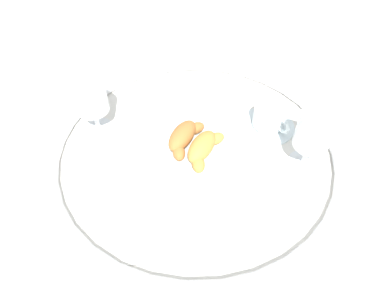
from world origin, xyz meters
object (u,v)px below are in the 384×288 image
at_px(juice_glass_left, 314,133).
at_px(folded_napkin, 152,236).
at_px(croissant_large, 184,137).
at_px(juice_glass_right, 90,98).
at_px(coffee_cup_near, 179,90).
at_px(coffee_cup_far, 269,119).
at_px(croissant_small, 203,148).
at_px(pastry_plate, 192,150).

bearing_deg(juice_glass_left, folded_napkin, -34.40).
xyz_separation_m(croissant_large, juice_glass_right, (0.03, -0.22, 0.06)).
relative_size(coffee_cup_near, folded_napkin, 1.24).
height_order(coffee_cup_far, folded_napkin, coffee_cup_far).
relative_size(croissant_small, juice_glass_left, 0.98).
bearing_deg(croissant_small, juice_glass_left, 113.61).
xyz_separation_m(juice_glass_left, folded_napkin, (0.31, -0.21, -0.09)).
relative_size(juice_glass_left, folded_napkin, 1.27).
height_order(coffee_cup_near, juice_glass_right, juice_glass_right).
bearing_deg(croissant_small, juice_glass_right, -85.37).
bearing_deg(juice_glass_right, coffee_cup_far, 116.62).
distance_m(pastry_plate, folded_napkin, 0.23).
bearing_deg(croissant_large, coffee_cup_far, 135.26).
bearing_deg(pastry_plate, coffee_cup_far, 140.99).
xyz_separation_m(pastry_plate, juice_glass_right, (0.03, -0.25, 0.08)).
distance_m(coffee_cup_far, folded_napkin, 0.40).
distance_m(coffee_cup_far, juice_glass_left, 0.15).
height_order(croissant_small, folded_napkin, croissant_small).
distance_m(juice_glass_right, folded_napkin, 0.35).
distance_m(croissant_small, coffee_cup_far, 0.19).
xyz_separation_m(pastry_plate, juice_glass_left, (-0.09, 0.24, 0.08)).
relative_size(pastry_plate, croissant_small, 1.66).
bearing_deg(croissant_large, pastry_plate, 77.54).
distance_m(pastry_plate, croissant_large, 0.04).
bearing_deg(folded_napkin, coffee_cup_far, 164.93).
bearing_deg(coffee_cup_far, croissant_large, -44.74).
relative_size(pastry_plate, folded_napkin, 2.06).
xyz_separation_m(coffee_cup_near, folded_napkin, (0.39, 0.14, -0.02)).
height_order(pastry_plate, folded_napkin, pastry_plate).
height_order(coffee_cup_near, coffee_cup_far, same).
bearing_deg(croissant_large, juice_glass_right, -81.54).
relative_size(pastry_plate, juice_glass_right, 1.62).
xyz_separation_m(coffee_cup_far, juice_glass_left, (0.07, 0.11, 0.07)).
bearing_deg(juice_glass_left, coffee_cup_far, -124.40).
height_order(coffee_cup_far, juice_glass_left, juice_glass_left).
relative_size(coffee_cup_far, folded_napkin, 1.24).
height_order(croissant_small, juice_glass_right, juice_glass_right).
height_order(croissant_small, juice_glass_left, juice_glass_left).
height_order(croissant_large, coffee_cup_far, same).
height_order(coffee_cup_near, juice_glass_left, juice_glass_left).
bearing_deg(coffee_cup_far, juice_glass_left, 55.60).
relative_size(coffee_cup_near, juice_glass_right, 0.97).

